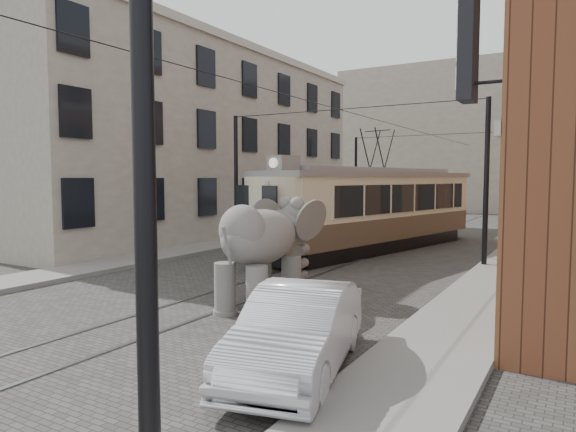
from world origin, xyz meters
The scene contains 10 objects.
ground centered at (0.00, 0.00, 0.00)m, with size 120.00×120.00×0.00m, color #45423F.
tram_rails centered at (0.00, 0.00, 0.01)m, with size 1.54×80.00×0.02m, color slate, non-canonical shape.
sidewalk_right centered at (6.00, 0.00, 0.07)m, with size 2.00×60.00×0.15m, color slate.
sidewalk_left centered at (-6.50, 0.00, 0.07)m, with size 2.00×60.00×0.15m, color slate.
stucco_building centered at (-11.00, 10.00, 5.00)m, with size 7.00×24.00×10.00m, color gray.
distant_block centered at (0.00, 40.00, 7.00)m, with size 28.00×10.00×14.00m, color gray.
catenary centered at (-0.20, 5.00, 3.00)m, with size 11.00×30.20×6.00m, color black, non-canonical shape.
tram centered at (0.26, 8.44, 2.65)m, with size 2.76×13.38×5.31m, color beige, non-canonical shape.
elephant centered at (1.40, -2.64, 1.36)m, with size 2.44×4.43×2.71m, color #625F5B, non-canonical shape.
parked_car centered at (4.22, -5.75, 0.70)m, with size 1.49×4.25×1.40m, color #B9B8BE.
Camera 1 is at (8.23, -12.92, 3.19)m, focal length 31.79 mm.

